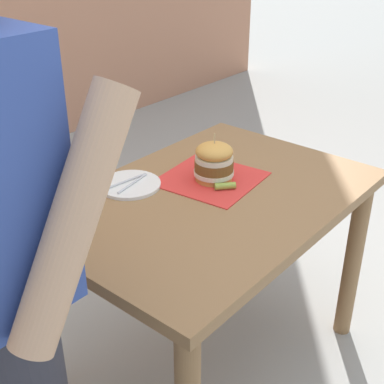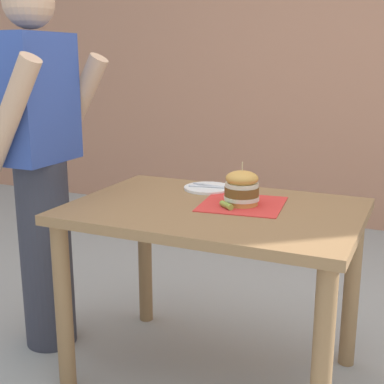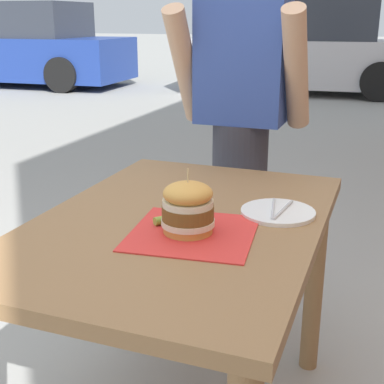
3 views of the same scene
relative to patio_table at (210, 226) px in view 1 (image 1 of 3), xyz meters
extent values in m
plane|color=#9E9E99|center=(0.00, 0.00, -0.64)|extent=(80.00, 80.00, 0.00)
cube|color=olive|center=(0.00, 0.00, 0.11)|extent=(0.80, 1.16, 0.04)
cylinder|color=olive|center=(-0.34, -0.52, -0.28)|extent=(0.07, 0.07, 0.73)
cylinder|color=olive|center=(0.34, -0.52, -0.28)|extent=(0.07, 0.07, 0.73)
cylinder|color=olive|center=(0.34, 0.52, -0.28)|extent=(0.07, 0.07, 0.73)
cube|color=red|center=(0.07, -0.09, 0.13)|extent=(0.36, 0.36, 0.00)
cylinder|color=gold|center=(0.06, -0.09, 0.14)|extent=(0.13, 0.13, 0.02)
cylinder|color=beige|center=(0.06, -0.09, 0.16)|extent=(0.14, 0.14, 0.02)
cylinder|color=brown|center=(0.06, -0.09, 0.19)|extent=(0.14, 0.14, 0.04)
cylinder|color=beige|center=(0.06, -0.09, 0.21)|extent=(0.14, 0.14, 0.02)
ellipsoid|color=gold|center=(0.06, -0.09, 0.24)|extent=(0.13, 0.13, 0.06)
cylinder|color=#D1B77F|center=(0.06, -0.09, 0.28)|extent=(0.00, 0.00, 0.05)
cylinder|color=#8EA83D|center=(-0.02, -0.06, 0.14)|extent=(0.07, 0.07, 0.02)
cylinder|color=white|center=(0.26, 0.14, 0.13)|extent=(0.22, 0.22, 0.01)
cylinder|color=silver|center=(0.24, 0.14, 0.14)|extent=(0.04, 0.17, 0.01)
cylinder|color=silver|center=(0.27, 0.14, 0.14)|extent=(0.03, 0.17, 0.01)
cylinder|color=tan|center=(-0.28, 0.77, 0.49)|extent=(0.09, 0.34, 0.50)
camera|label=1|loc=(-0.99, 1.28, 0.99)|focal=50.00mm
camera|label=2|loc=(-1.94, -0.77, 0.71)|focal=50.00mm
camera|label=3|loc=(0.54, -1.34, 0.68)|focal=50.00mm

